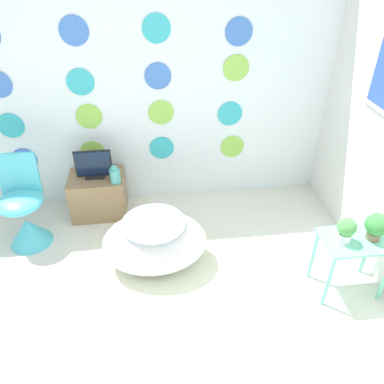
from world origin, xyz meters
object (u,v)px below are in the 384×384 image
at_px(chair, 25,217).
at_px(potted_plant_left, 346,229).
at_px(vase, 115,175).
at_px(potted_plant_right, 377,226).
at_px(tv, 94,165).
at_px(bathtub, 155,242).

relative_size(chair, potted_plant_left, 4.19).
bearing_deg(vase, potted_plant_right, -30.78).
relative_size(tv, potted_plant_right, 1.60).
relative_size(bathtub, vase, 5.15).
bearing_deg(bathtub, tv, 123.80).
bearing_deg(bathtub, chair, 159.90).
height_order(vase, potted_plant_left, potted_plant_left).
xyz_separation_m(tv, potted_plant_right, (2.14, -1.28, 0.08)).
bearing_deg(vase, chair, -162.54).
xyz_separation_m(vase, potted_plant_right, (1.94, -1.15, 0.13)).
bearing_deg(tv, chair, -148.24).
xyz_separation_m(chair, tv, (0.61, 0.38, 0.27)).
xyz_separation_m(bathtub, chair, (-1.14, 0.42, 0.05)).
bearing_deg(potted_plant_left, chair, 160.36).
height_order(chair, potted_plant_right, chair).
bearing_deg(bathtub, potted_plant_left, -19.25).
bearing_deg(potted_plant_right, bathtub, 163.38).
bearing_deg(potted_plant_left, tv, 146.22).
bearing_deg(chair, vase, 17.46).
distance_m(vase, potted_plant_left, 2.06).
xyz_separation_m(bathtub, vase, (-0.33, 0.67, 0.27)).
xyz_separation_m(bathtub, potted_plant_left, (1.37, -0.48, 0.40)).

